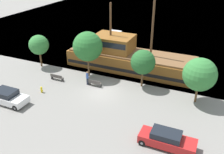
# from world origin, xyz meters

# --- Properties ---
(ground_plane) EXTENTS (160.00, 160.00, 0.00)m
(ground_plane) POSITION_xyz_m (0.00, 0.00, 0.00)
(ground_plane) COLOR gray
(water_surface) EXTENTS (80.00, 80.00, 0.00)m
(water_surface) POSITION_xyz_m (0.00, 44.00, 0.00)
(water_surface) COLOR #33566B
(water_surface) RESTS_ON ground
(pirate_ship) EXTENTS (19.52, 5.13, 10.20)m
(pirate_ship) POSITION_xyz_m (0.54, 7.69, 1.63)
(pirate_ship) COLOR brown
(pirate_ship) RESTS_ON water_surface
(moored_boat_dockside) EXTENTS (5.36, 2.35, 1.53)m
(moored_boat_dockside) POSITION_xyz_m (-6.26, 19.18, 0.59)
(moored_boat_dockside) COLOR #B7B2A8
(moored_boat_dockside) RESTS_ON water_surface
(parked_car_curb_front) EXTENTS (4.83, 1.78, 1.52)m
(parked_car_curb_front) POSITION_xyz_m (9.17, -6.08, 0.75)
(parked_car_curb_front) COLOR #B21E1E
(parked_car_curb_front) RESTS_ON ground_plane
(parked_car_curb_mid) EXTENTS (4.71, 1.99, 1.57)m
(parked_car_curb_mid) POSITION_xyz_m (-8.53, -6.34, 0.77)
(parked_car_curb_mid) COLOR white
(parked_car_curb_mid) RESTS_ON ground_plane
(fire_hydrant) EXTENTS (0.42, 0.25, 0.76)m
(fire_hydrant) POSITION_xyz_m (-6.54, -2.96, 0.41)
(fire_hydrant) COLOR yellow
(fire_hydrant) RESTS_ON ground_plane
(bench_promenade_east) EXTENTS (1.63, 0.45, 0.85)m
(bench_promenade_east) POSITION_xyz_m (-1.45, 0.98, 0.43)
(bench_promenade_east) COLOR #4C4742
(bench_promenade_east) RESTS_ON ground_plane
(bench_promenade_west) EXTENTS (1.75, 0.45, 0.85)m
(bench_promenade_west) POSITION_xyz_m (-6.72, 0.41, 0.44)
(bench_promenade_west) COLOR #4C4742
(bench_promenade_west) RESTS_ON ground_plane
(pedestrian_walking_near) EXTENTS (0.32, 0.32, 1.80)m
(pedestrian_walking_near) POSITION_xyz_m (-2.49, 1.02, 0.92)
(pedestrian_walking_near) COLOR #232838
(pedestrian_walking_near) RESTS_ON ground_plane
(tree_row_east) EXTENTS (2.78, 2.78, 4.68)m
(tree_row_east) POSITION_xyz_m (-11.40, 3.20, 3.28)
(tree_row_east) COLOR brown
(tree_row_east) RESTS_ON ground_plane
(tree_row_mideast) EXTENTS (3.85, 3.85, 6.08)m
(tree_row_mideast) POSITION_xyz_m (-3.57, 3.33, 4.14)
(tree_row_mideast) COLOR brown
(tree_row_mideast) RESTS_ON ground_plane
(tree_row_midwest) EXTENTS (2.98, 2.98, 4.76)m
(tree_row_midwest) POSITION_xyz_m (3.88, 3.38, 3.25)
(tree_row_midwest) COLOR brown
(tree_row_midwest) RESTS_ON ground_plane
(tree_row_west) EXTENTS (3.61, 3.61, 5.20)m
(tree_row_west) POSITION_xyz_m (10.48, 2.36, 3.39)
(tree_row_west) COLOR brown
(tree_row_west) RESTS_ON ground_plane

